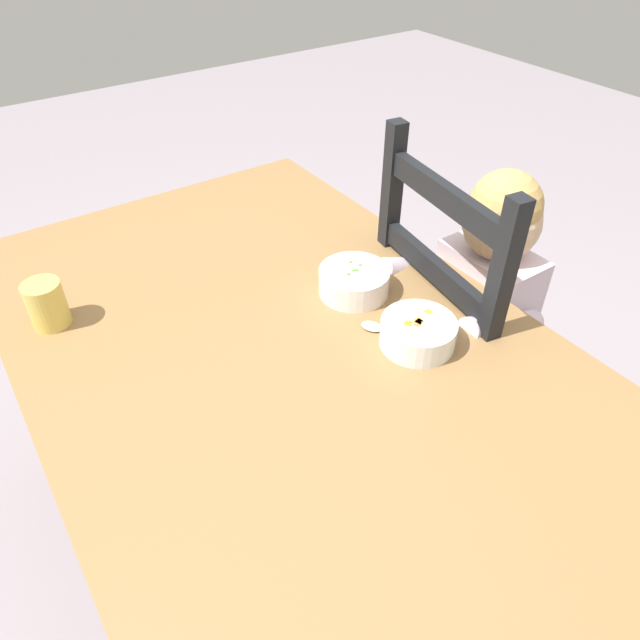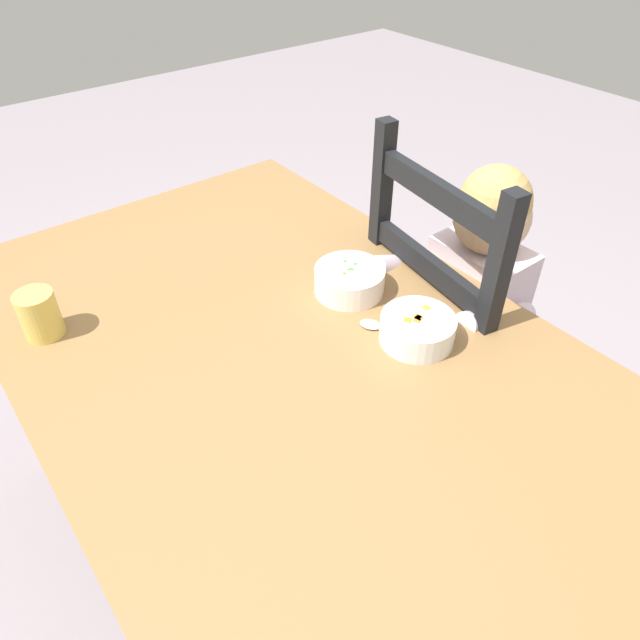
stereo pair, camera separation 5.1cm
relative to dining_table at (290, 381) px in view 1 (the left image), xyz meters
The scene contains 8 objects.
ground_plane 0.62m from the dining_table, ahead, with size 8.00×8.00×0.00m, color gray.
dining_table is the anchor object (origin of this frame).
dining_chair 0.53m from the dining_table, 87.91° to the left, with size 0.48×0.48×1.00m.
child_figure 0.51m from the dining_table, 86.99° to the left, with size 0.32×0.31×0.94m.
bowl_of_peas 0.25m from the dining_table, 109.46° to the left, with size 0.15×0.15×0.06m.
bowl_of_carrots 0.27m from the dining_table, 58.85° to the left, with size 0.14×0.14×0.05m.
spoon 0.21m from the dining_table, 71.06° to the left, with size 0.13×0.08×0.01m.
drinking_cup 0.50m from the dining_table, 133.57° to the right, with size 0.07×0.07×0.10m, color #E0C256.
Camera 1 is at (0.72, -0.42, 1.45)m, focal length 32.69 mm.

